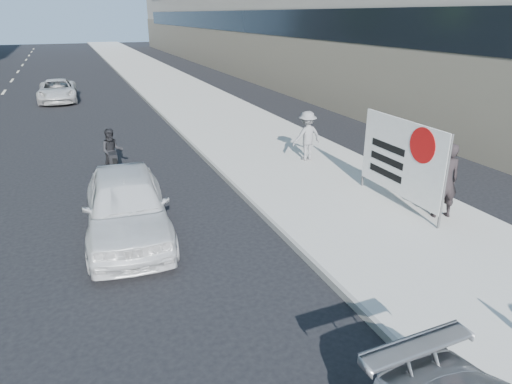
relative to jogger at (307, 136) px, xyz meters
name	(u,v)px	position (x,y,z in m)	size (l,w,h in m)	color
ground	(231,262)	(-4.49, -5.25, -0.96)	(160.00, 160.00, 0.00)	black
near_sidewalk	(186,95)	(-0.49, 14.75, -0.89)	(5.00, 120.00, 0.15)	#AAA89F
jogger	(307,136)	(0.00, 0.00, 0.00)	(1.05, 0.60, 1.63)	slate
pedestrian_woman	(445,181)	(0.83, -5.31, 0.10)	(0.67, 0.44, 1.83)	black
protest_banner	(401,158)	(0.29, -4.33, 0.44)	(0.08, 3.06, 2.20)	#4C4C4C
white_sedan_near	(127,205)	(-6.23, -3.25, -0.21)	(1.77, 4.41, 1.50)	silver
white_sedan_far	(57,91)	(-7.69, 15.81, -0.35)	(2.02, 4.39, 1.22)	silver
motorcycle	(112,153)	(-6.08, 1.47, -0.33)	(0.72, 2.04, 1.42)	black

